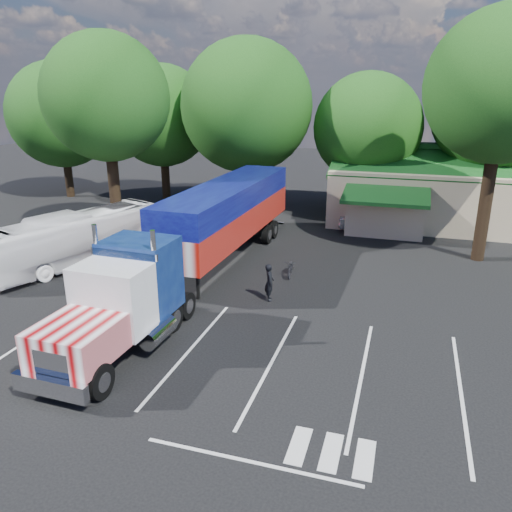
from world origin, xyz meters
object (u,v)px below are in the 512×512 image
(woman, at_px, (269,282))
(tour_bus, at_px, (77,238))
(silver_sedan, at_px, (370,222))
(semi_truck, at_px, (207,228))
(bicycle, at_px, (291,267))

(woman, distance_m, tour_bus, 11.76)
(woman, bearing_deg, tour_bus, 60.68)
(tour_bus, height_order, silver_sedan, tour_bus)
(tour_bus, distance_m, silver_sedan, 18.90)
(semi_truck, xyz_separation_m, woman, (3.87, -2.03, -1.72))
(woman, distance_m, bicycle, 3.44)
(woman, xyz_separation_m, bicycle, (0.20, 3.41, -0.44))
(bicycle, xyz_separation_m, silver_sedan, (3.20, 9.84, 0.23))
(bicycle, height_order, tour_bus, tour_bus)
(semi_truck, bearing_deg, silver_sedan, 58.70)
(bicycle, height_order, silver_sedan, silver_sedan)
(woman, relative_size, tour_bus, 0.17)
(semi_truck, relative_size, bicycle, 12.90)
(woman, relative_size, silver_sedan, 0.43)
(bicycle, bearing_deg, woman, -101.36)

